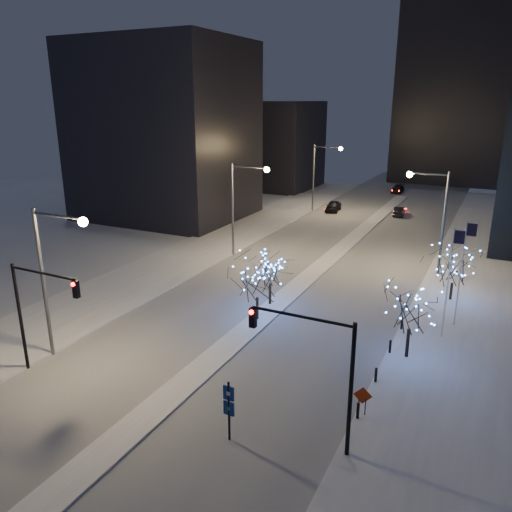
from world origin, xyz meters
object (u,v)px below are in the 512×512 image
Objects in this scene: holiday_tree_plaza_far at (454,266)px; traffic_signal_east at (319,361)px; street_lamp_w_near at (53,265)px; street_lamp_east at (435,209)px; holiday_tree_median_near at (257,278)px; street_lamp_w_mid at (241,197)px; holiday_tree_plaza_near at (411,310)px; car_far at (398,189)px; construction_sign at (363,398)px; wayfinding_sign at (229,405)px; street_lamp_w_far at (320,169)px; car_near at (333,206)px; traffic_signal_west at (36,303)px; holiday_tree_median_far at (270,270)px; car_mid at (399,211)px.

traffic_signal_east is at bearing -99.65° from holiday_tree_plaza_far.
street_lamp_w_near is 1.43× the size of traffic_signal_east.
street_lamp_east is 1.85× the size of holiday_tree_median_near.
street_lamp_w_mid is (0.00, 25.00, 0.00)m from street_lamp_w_near.
street_lamp_w_near is 2.00× the size of holiday_tree_plaza_near.
holiday_tree_median_near is at bearing -89.22° from car_far.
street_lamp_east is at bearing 59.11° from holiday_tree_median_near.
car_far is 2.77× the size of construction_sign.
holiday_tree_median_near is 14.32m from wayfinding_sign.
street_lamp_w_far is 54.07m from traffic_signal_east.
car_near is 51.81m from construction_sign.
street_lamp_east is 2.18× the size of car_far.
holiday_tree_median_far is (7.94, 16.06, -1.69)m from traffic_signal_west.
traffic_signal_west is at bearing -116.30° from holiday_tree_median_far.
car_near is 1.01× the size of car_far.
street_lamp_east is at bearing -59.21° from car_near.
car_near is at bearing 100.68° from construction_sign.
holiday_tree_plaza_near is (1.21, -18.04, -2.96)m from street_lamp_east.
street_lamp_w_mid is 25.38m from holiday_tree_plaza_near.
car_near is at bearing 126.46° from street_lamp_east.
wayfinding_sign is at bearing -85.60° from car_far.
traffic_signal_east is at bearing -3.21° from street_lamp_w_near.
construction_sign is at bearing -39.14° from holiday_tree_median_near.
holiday_tree_median_near is at bearing 175.20° from holiday_tree_plaza_near.
traffic_signal_east is 15.04m from holiday_tree_median_near.
holiday_tree_plaza_near is at bearing 77.89° from traffic_signal_east.
car_far is 74.55m from wayfinding_sign.
car_mid is (-6.48, 53.74, -4.10)m from traffic_signal_east.
traffic_signal_east reaches higher than car_near.
construction_sign is (0.22, -25.57, -5.30)m from street_lamp_east.
construction_sign is at bearing 68.40° from traffic_signal_east.
car_mid is at bearing 107.13° from street_lamp_east.
holiday_tree_plaza_near reaches higher than car_far.
holiday_tree_median_far reaches higher than construction_sign.
traffic_signal_west is 2.12× the size of wayfinding_sign.
traffic_signal_east is 1.29× the size of holiday_tree_median_near.
wayfinding_sign is (13.82, -52.41, -4.47)m from street_lamp_w_far.
holiday_tree_plaza_near reaches higher than car_near.
traffic_signal_west reaches higher than holiday_tree_plaza_far.
street_lamp_w_mid is 27.06m from traffic_signal_west.
street_lamp_w_mid is 1.00× the size of street_lamp_w_far.
wayfinding_sign is at bearing -71.90° from holiday_tree_median_far.
holiday_tree_plaza_far is at bearing 72.57° from wayfinding_sign.
holiday_tree_median_far is (-2.96, -38.68, 2.41)m from car_mid.
car_near is (-16.03, 52.24, -3.97)m from traffic_signal_east.
car_near is 1.08× the size of holiday_tree_median_far.
construction_sign is (1.36, 3.44, -3.61)m from traffic_signal_east.
street_lamp_w_near is 2.16× the size of car_near.
holiday_tree_median_near is at bearing 57.28° from traffic_signal_west.
street_lamp_w_near and street_lamp_w_mid have the same top height.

